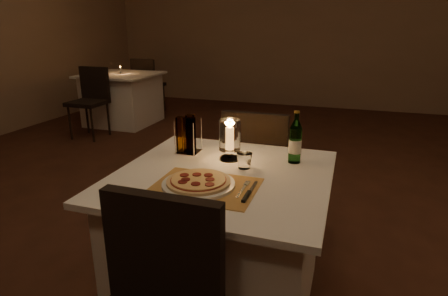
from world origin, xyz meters
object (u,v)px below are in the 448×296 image
(chair_far, at_px, (257,162))
(pizza, at_px, (198,181))
(plate, at_px, (199,184))
(water_bottle, at_px, (295,142))
(hurricane_candle, at_px, (230,136))
(tumbler, at_px, (244,161))
(main_table, at_px, (223,240))
(neighbor_table_left, at_px, (123,99))

(chair_far, distance_m, pizza, 0.92)
(plate, relative_size, pizza, 1.14)
(chair_far, xyz_separation_m, water_bottle, (0.30, -0.45, 0.30))
(pizza, xyz_separation_m, hurricane_candle, (0.02, 0.38, 0.10))
(chair_far, bearing_deg, pizza, -93.21)
(pizza, distance_m, tumbler, 0.31)
(main_table, xyz_separation_m, pizza, (-0.05, -0.18, 0.39))
(water_bottle, height_order, hurricane_candle, water_bottle)
(tumbler, xyz_separation_m, water_bottle, (0.22, 0.16, 0.07))
(main_table, xyz_separation_m, tumbler, (0.08, 0.10, 0.40))
(main_table, distance_m, pizza, 0.44)
(hurricane_candle, bearing_deg, water_bottle, 11.42)
(hurricane_candle, distance_m, neighbor_table_left, 4.01)
(main_table, bearing_deg, tumbler, 51.43)
(water_bottle, bearing_deg, hurricane_candle, -168.58)
(chair_far, relative_size, hurricane_candle, 4.20)
(main_table, distance_m, chair_far, 0.74)
(plate, height_order, neighbor_table_left, plate)
(plate, xyz_separation_m, neighbor_table_left, (-2.60, 3.36, -0.38))
(chair_far, relative_size, water_bottle, 3.35)
(tumbler, xyz_separation_m, hurricane_candle, (-0.11, 0.10, 0.09))
(pizza, relative_size, hurricane_candle, 1.31)
(chair_far, bearing_deg, tumbler, -82.70)
(plate, distance_m, tumbler, 0.31)
(neighbor_table_left, bearing_deg, water_bottle, -44.69)
(pizza, height_order, water_bottle, water_bottle)
(tumbler, relative_size, neighbor_table_left, 0.08)
(pizza, xyz_separation_m, tumbler, (0.13, 0.28, 0.01))
(main_table, relative_size, plate, 3.12)
(hurricane_candle, xyz_separation_m, neighbor_table_left, (-2.63, 2.99, -0.49))
(plate, relative_size, hurricane_candle, 1.49)
(neighbor_table_left, bearing_deg, plate, -52.25)
(tumbler, height_order, water_bottle, water_bottle)
(chair_far, distance_m, hurricane_candle, 0.61)
(main_table, distance_m, water_bottle, 0.62)
(main_table, xyz_separation_m, water_bottle, (0.30, 0.26, 0.47))
(main_table, height_order, plate, plate)
(tumbler, distance_m, neighbor_table_left, 4.14)
(plate, height_order, hurricane_candle, hurricane_candle)
(main_table, bearing_deg, hurricane_candle, 97.99)
(main_table, relative_size, tumbler, 12.90)
(main_table, bearing_deg, plate, -105.52)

